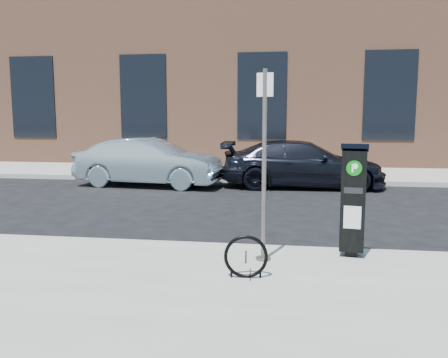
% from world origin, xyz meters
% --- Properties ---
extents(ground, '(120.00, 120.00, 0.00)m').
position_xyz_m(ground, '(0.00, 0.00, 0.00)').
color(ground, black).
rests_on(ground, ground).
extents(sidewalk_far, '(60.00, 12.00, 0.15)m').
position_xyz_m(sidewalk_far, '(0.00, 14.00, 0.07)').
color(sidewalk_far, gray).
rests_on(sidewalk_far, ground).
extents(curb_near, '(60.00, 0.12, 0.16)m').
position_xyz_m(curb_near, '(0.00, -0.02, 0.07)').
color(curb_near, '#9E9B93').
rests_on(curb_near, ground).
extents(curb_far, '(60.00, 0.12, 0.16)m').
position_xyz_m(curb_far, '(0.00, 8.02, 0.07)').
color(curb_far, '#9E9B93').
rests_on(curb_far, ground).
extents(building, '(28.00, 10.05, 8.25)m').
position_xyz_m(building, '(-0.00, 17.00, 4.15)').
color(building, '#915C42').
rests_on(building, ground).
extents(parking_kiosk, '(0.44, 0.40, 1.71)m').
position_xyz_m(parking_kiosk, '(2.22, -0.35, 1.03)').
color(parking_kiosk, black).
rests_on(parking_kiosk, sidewalk_near).
extents(sign_pole, '(0.24, 0.22, 2.77)m').
position_xyz_m(sign_pole, '(0.90, -0.76, 1.53)').
color(sign_pole, '#5F5954').
rests_on(sign_pole, sidewalk_near).
extents(bike_rack, '(0.58, 0.10, 0.58)m').
position_xyz_m(bike_rack, '(0.72, -1.57, 0.43)').
color(bike_rack, black).
rests_on(bike_rack, sidewalk_near).
extents(car_silver, '(4.75, 2.05, 1.52)m').
position_xyz_m(car_silver, '(-3.23, 6.94, 0.76)').
color(car_silver, '#8AA2B0').
rests_on(car_silver, ground).
extents(car_dark, '(5.11, 2.25, 1.46)m').
position_xyz_m(car_dark, '(1.60, 7.40, 0.73)').
color(car_dark, black).
rests_on(car_dark, ground).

